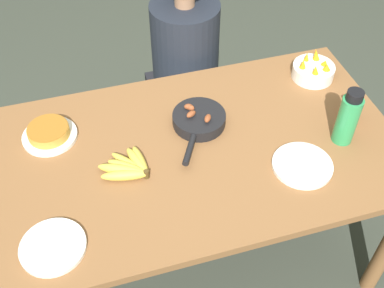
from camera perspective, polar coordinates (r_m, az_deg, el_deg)
The scene contains 11 objects.
ground_plane at distance 2.48m, azimuth 0.00°, elevation -12.79°, with size 14.00×14.00×0.00m, color #383D33.
dining_table at distance 1.94m, azimuth 0.00°, elevation -2.65°, with size 1.63×0.92×0.77m.
banana_bunch at distance 1.79m, azimuth -7.40°, elevation -2.77°, with size 0.19×0.17×0.04m.
skillet at distance 1.94m, azimuth 0.79°, elevation 2.86°, with size 0.24×0.34×0.08m.
frittata_plate_center at distance 1.97m, azimuth -16.58°, elevation 1.24°, with size 0.22×0.22×0.06m.
empty_plate_near_front at distance 1.84m, azimuth 12.95°, elevation -2.48°, with size 0.23×0.23×0.02m.
empty_plate_far_left at distance 1.65m, azimuth -16.16°, elevation -11.62°, with size 0.22×0.22×0.02m.
fruit_bowl_mango at distance 2.23m, azimuth 14.19°, elevation 8.46°, with size 0.19×0.19×0.12m.
water_bottle at distance 1.91m, azimuth 17.99°, elevation 2.96°, with size 0.08×0.08×0.24m.
hot_sauce_bottle at distance 2.05m, azimuth 18.50°, elevation 4.08°, with size 0.05×0.05×0.13m.
person_figure at distance 2.55m, azimuth -0.76°, elevation 7.15°, with size 0.37×0.37×1.24m.
Camera 1 is at (-0.36, -1.21, 2.14)m, focal length 45.00 mm.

